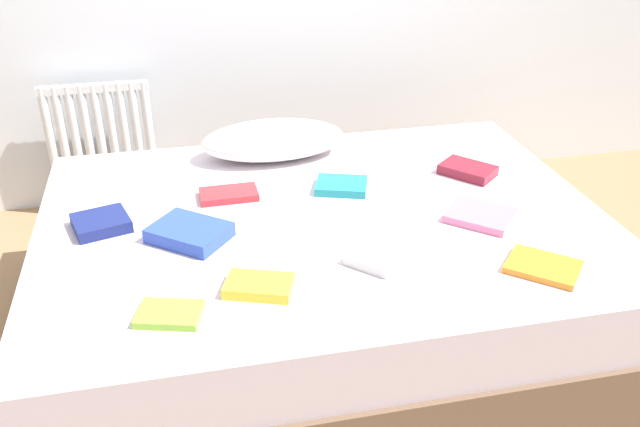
{
  "coord_description": "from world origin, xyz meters",
  "views": [
    {
      "loc": [
        -0.47,
        -2.07,
        1.65
      ],
      "look_at": [
        0.0,
        0.05,
        0.48
      ],
      "focal_mm": 38.54,
      "sensor_mm": 36.0,
      "label": 1
    }
  ],
  "objects": [
    {
      "name": "textbook_teal",
      "position": [
        0.11,
        0.18,
        0.52
      ],
      "size": [
        0.23,
        0.2,
        0.03
      ],
      "primitive_type": "cube",
      "rotation": [
        0.0,
        0.0,
        -0.33
      ],
      "color": "teal",
      "rests_on": "bed"
    },
    {
      "name": "textbook_maroon",
      "position": [
        0.63,
        0.2,
        0.52
      ],
      "size": [
        0.23,
        0.24,
        0.04
      ],
      "primitive_type": "cube",
      "rotation": [
        0.0,
        0.0,
        -0.86
      ],
      "color": "maroon",
      "rests_on": "bed"
    },
    {
      "name": "radiator",
      "position": [
        -0.84,
        1.2,
        0.39
      ],
      "size": [
        0.51,
        0.04,
        0.54
      ],
      "color": "white",
      "rests_on": "ground"
    },
    {
      "name": "textbook_yellow",
      "position": [
        -0.28,
        -0.41,
        0.52
      ],
      "size": [
        0.22,
        0.18,
        0.03
      ],
      "primitive_type": "cube",
      "rotation": [
        0.0,
        0.0,
        -0.35
      ],
      "color": "yellow",
      "rests_on": "bed"
    },
    {
      "name": "textbook_white",
      "position": [
        0.12,
        -0.31,
        0.52
      ],
      "size": [
        0.27,
        0.27,
        0.03
      ],
      "primitive_type": "cube",
      "rotation": [
        0.0,
        0.0,
        0.77
      ],
      "color": "white",
      "rests_on": "bed"
    },
    {
      "name": "bed",
      "position": [
        0.0,
        0.0,
        0.25
      ],
      "size": [
        2.0,
        1.5,
        0.5
      ],
      "color": "brown",
      "rests_on": "ground"
    },
    {
      "name": "textbook_pink",
      "position": [
        0.53,
        -0.15,
        0.51
      ],
      "size": [
        0.28,
        0.28,
        0.03
      ],
      "primitive_type": "cube",
      "rotation": [
        0.0,
        0.0,
        -0.74
      ],
      "color": "pink",
      "rests_on": "bed"
    },
    {
      "name": "textbook_lime",
      "position": [
        -0.54,
        -0.49,
        0.51
      ],
      "size": [
        0.2,
        0.17,
        0.02
      ],
      "primitive_type": "cube",
      "rotation": [
        0.0,
        0.0,
        -0.28
      ],
      "color": "#8CC638",
      "rests_on": "bed"
    },
    {
      "name": "ground_plane",
      "position": [
        0.0,
        0.0,
        0.0
      ],
      "size": [
        8.0,
        8.0,
        0.0
      ],
      "primitive_type": "plane",
      "color": "#93704C"
    },
    {
      "name": "pillow",
      "position": [
        -0.09,
        0.54,
        0.58
      ],
      "size": [
        0.59,
        0.29,
        0.15
      ],
      "primitive_type": "ellipsoid",
      "color": "white",
      "rests_on": "bed"
    },
    {
      "name": "textbook_red",
      "position": [
        -0.31,
        0.21,
        0.51
      ],
      "size": [
        0.21,
        0.12,
        0.03
      ],
      "primitive_type": "cube",
      "rotation": [
        0.0,
        0.0,
        0.02
      ],
      "color": "red",
      "rests_on": "bed"
    },
    {
      "name": "textbook_blue",
      "position": [
        -0.47,
        -0.07,
        0.52
      ],
      "size": [
        0.3,
        0.29,
        0.05
      ],
      "primitive_type": "cube",
      "rotation": [
        0.0,
        0.0,
        -0.68
      ],
      "color": "#2847B7",
      "rests_on": "bed"
    },
    {
      "name": "textbook_orange",
      "position": [
        0.58,
        -0.49,
        0.51
      ],
      "size": [
        0.27,
        0.26,
        0.02
      ],
      "primitive_type": "cube",
      "rotation": [
        0.0,
        0.0,
        -0.73
      ],
      "color": "orange",
      "rests_on": "bed"
    },
    {
      "name": "textbook_navy",
      "position": [
        -0.75,
        0.07,
        0.52
      ],
      "size": [
        0.21,
        0.2,
        0.04
      ],
      "primitive_type": "cube",
      "rotation": [
        0.0,
        0.0,
        0.28
      ],
      "color": "navy",
      "rests_on": "bed"
    }
  ]
}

